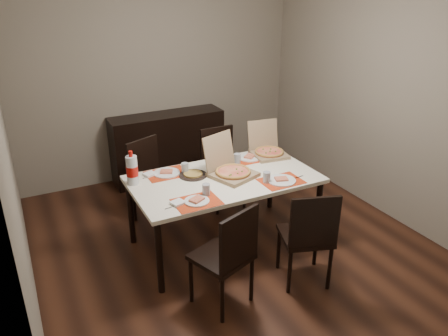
{
  "coord_description": "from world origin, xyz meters",
  "views": [
    {
      "loc": [
        -1.82,
        -3.48,
        2.55
      ],
      "look_at": [
        -0.07,
        -0.03,
        0.85
      ],
      "focal_mm": 35.0,
      "sensor_mm": 36.0,
      "label": 1
    }
  ],
  "objects": [
    {
      "name": "setting_far_left",
      "position": [
        -0.52,
        0.29,
        0.77
      ],
      "size": [
        0.45,
        0.3,
        0.11
      ],
      "color": "red",
      "rests_on": "dining_table"
    },
    {
      "name": "dining_table",
      "position": [
        -0.07,
        -0.03,
        0.68
      ],
      "size": [
        1.8,
        1.0,
        0.75
      ],
      "color": "white",
      "rests_on": "ground"
    },
    {
      "name": "setting_near_left",
      "position": [
        -0.5,
        -0.35,
        0.77
      ],
      "size": [
        0.5,
        0.3,
        0.11
      ],
      "color": "red",
      "rests_on": "dining_table"
    },
    {
      "name": "pizza_box_right",
      "position": [
        0.63,
        0.28,
        0.81
      ],
      "size": [
        0.39,
        0.43,
        0.35
      ],
      "color": "#8C7151",
      "rests_on": "dining_table"
    },
    {
      "name": "chair_near_left",
      "position": [
        -0.47,
        -0.88,
        0.51
      ],
      "size": [
        0.54,
        0.54,
        0.93
      ],
      "color": "black",
      "rests_on": "ground"
    },
    {
      "name": "dip_bowl",
      "position": [
        -0.04,
        0.11,
        0.77
      ],
      "size": [
        0.15,
        0.15,
        0.03
      ],
      "primitive_type": "imported",
      "rotation": [
        0.0,
        0.0,
        0.23
      ],
      "color": "white",
      "rests_on": "dining_table"
    },
    {
      "name": "ground",
      "position": [
        0.0,
        0.0,
        -0.01
      ],
      "size": [
        3.8,
        4.0,
        0.02
      ],
      "primitive_type": "cube",
      "color": "#3F2013",
      "rests_on": "ground"
    },
    {
      "name": "room_walls",
      "position": [
        0.0,
        0.43,
        1.73
      ],
      "size": [
        3.84,
        4.02,
        2.62
      ],
      "color": "gray",
      "rests_on": "ground"
    },
    {
      "name": "napkin_loose",
      "position": [
        -0.08,
        -0.07,
        0.76
      ],
      "size": [
        0.16,
        0.16,
        0.02
      ],
      "primitive_type": "cube",
      "rotation": [
        0.0,
        0.0,
        0.71
      ],
      "color": "white",
      "rests_on": "dining_table"
    },
    {
      "name": "setting_far_right",
      "position": [
        0.35,
        0.26,
        0.77
      ],
      "size": [
        0.48,
        0.3,
        0.11
      ],
      "color": "red",
      "rests_on": "dining_table"
    },
    {
      "name": "sideboard",
      "position": [
        0.0,
        1.78,
        0.45
      ],
      "size": [
        1.5,
        0.4,
        0.9
      ],
      "primitive_type": "cube",
      "color": "black",
      "rests_on": "ground"
    },
    {
      "name": "chair_far_right",
      "position": [
        0.31,
        0.79,
        0.51
      ],
      "size": [
        0.42,
        0.42,
        0.93
      ],
      "color": "black",
      "rests_on": "ground"
    },
    {
      "name": "chair_near_right",
      "position": [
        0.28,
        -0.94,
        0.51
      ],
      "size": [
        0.53,
        0.53,
        0.93
      ],
      "color": "black",
      "rests_on": "ground"
    },
    {
      "name": "chair_far_left",
      "position": [
        -0.56,
        0.8,
        0.51
      ],
      "size": [
        0.55,
        0.55,
        0.93
      ],
      "color": "black",
      "rests_on": "ground"
    },
    {
      "name": "setting_near_right",
      "position": [
        0.34,
        -0.35,
        0.77
      ],
      "size": [
        0.46,
        0.3,
        0.11
      ],
      "color": "red",
      "rests_on": "dining_table"
    },
    {
      "name": "faina_plate",
      "position": [
        -0.33,
        0.14,
        0.76
      ],
      "size": [
        0.28,
        0.28,
        0.03
      ],
      "color": "black",
      "rests_on": "dining_table"
    },
    {
      "name": "pizza_box_center",
      "position": [
        0.01,
        -0.02,
        0.81
      ],
      "size": [
        0.51,
        0.53,
        0.39
      ],
      "color": "#8C7151",
      "rests_on": "dining_table"
    },
    {
      "name": "soda_bottle",
      "position": [
        -0.9,
        0.23,
        0.89
      ],
      "size": [
        0.11,
        0.11,
        0.33
      ],
      "color": "silver",
      "rests_on": "dining_table"
    }
  ]
}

